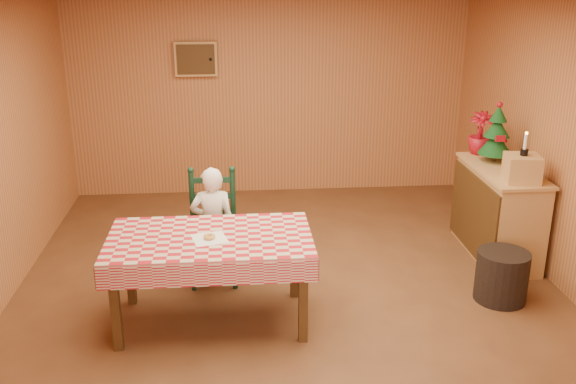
# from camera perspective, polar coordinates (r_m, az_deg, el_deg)

# --- Properties ---
(ground) EXTENTS (6.00, 6.00, 0.00)m
(ground) POSITION_cam_1_polar(r_m,az_deg,el_deg) (5.83, 0.17, -9.50)
(ground) COLOR brown
(ground) RESTS_ON ground
(cabin_walls) EXTENTS (5.10, 6.05, 2.65)m
(cabin_walls) POSITION_cam_1_polar(r_m,az_deg,el_deg) (5.72, -0.31, 9.41)
(cabin_walls) COLOR #B97443
(cabin_walls) RESTS_ON ground
(dining_table) EXTENTS (1.66, 0.96, 0.77)m
(dining_table) POSITION_cam_1_polar(r_m,az_deg,el_deg) (5.24, -6.94, -4.76)
(dining_table) COLOR #4B2F14
(dining_table) RESTS_ON ground
(ladder_chair) EXTENTS (0.44, 0.40, 1.08)m
(ladder_chair) POSITION_cam_1_polar(r_m,az_deg,el_deg) (6.03, -6.65, -3.31)
(ladder_chair) COLOR black
(ladder_chair) RESTS_ON ground
(seated_child) EXTENTS (0.41, 0.27, 1.12)m
(seated_child) POSITION_cam_1_polar(r_m,az_deg,el_deg) (5.96, -6.69, -2.99)
(seated_child) COLOR white
(seated_child) RESTS_ON ground
(napkin) EXTENTS (0.32, 0.32, 0.00)m
(napkin) POSITION_cam_1_polar(r_m,az_deg,el_deg) (5.16, -6.99, -4.13)
(napkin) COLOR white
(napkin) RESTS_ON dining_table
(donut) EXTENTS (0.11, 0.11, 0.03)m
(donut) POSITION_cam_1_polar(r_m,az_deg,el_deg) (5.15, -7.00, -3.95)
(donut) COLOR gold
(donut) RESTS_ON napkin
(shelf_unit) EXTENTS (0.54, 1.24, 0.93)m
(shelf_unit) POSITION_cam_1_polar(r_m,az_deg,el_deg) (6.84, 18.11, -1.72)
(shelf_unit) COLOR tan
(shelf_unit) RESTS_ON ground
(crate) EXTENTS (0.34, 0.34, 0.25)m
(crate) POSITION_cam_1_polar(r_m,az_deg,el_deg) (6.32, 20.09, 1.98)
(crate) COLOR tan
(crate) RESTS_ON shelf_unit
(christmas_tree) EXTENTS (0.34, 0.34, 0.62)m
(christmas_tree) POSITION_cam_1_polar(r_m,az_deg,el_deg) (6.85, 18.04, 4.86)
(christmas_tree) COLOR #4B2F14
(christmas_tree) RESTS_ON shelf_unit
(flower_arrangement) EXTENTS (0.33, 0.33, 0.45)m
(flower_arrangement) POSITION_cam_1_polar(r_m,az_deg,el_deg) (7.11, 16.72, 5.05)
(flower_arrangement) COLOR #A30F1D
(flower_arrangement) RESTS_ON shelf_unit
(candle_set) EXTENTS (0.07, 0.07, 0.22)m
(candle_set) POSITION_cam_1_polar(r_m,az_deg,el_deg) (6.27, 20.29, 3.64)
(candle_set) COLOR black
(candle_set) RESTS_ON crate
(storage_bin) EXTENTS (0.51, 0.51, 0.46)m
(storage_bin) POSITION_cam_1_polar(r_m,az_deg,el_deg) (6.03, 18.47, -7.11)
(storage_bin) COLOR black
(storage_bin) RESTS_ON ground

